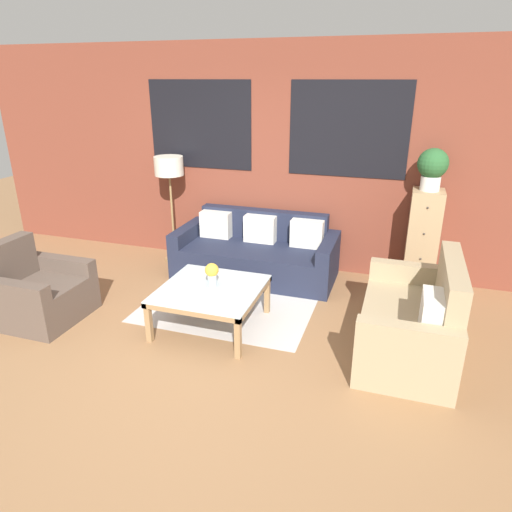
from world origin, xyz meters
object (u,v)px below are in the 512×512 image
object	(u,v)px
settee_vintage	(413,323)
drawer_cabinet	(422,241)
potted_plant	(433,167)
armchair_corner	(39,293)
couch_dark	(257,254)
flower_vase	(212,273)
coffee_table	(211,293)
floor_lamp	(169,171)

from	to	relation	value
settee_vintage	drawer_cabinet	xyz separation A→B (m)	(0.06, 1.48, 0.29)
potted_plant	armchair_corner	bearing A→B (deg)	-152.14
armchair_corner	couch_dark	bearing A→B (deg)	44.47
flower_vase	settee_vintage	bearing A→B (deg)	2.61
couch_dark	potted_plant	bearing A→B (deg)	6.29
drawer_cabinet	couch_dark	bearing A→B (deg)	-173.71
couch_dark	potted_plant	world-z (taller)	potted_plant
couch_dark	potted_plant	size ratio (longest dim) A/B	4.30
flower_vase	coffee_table	bearing A→B (deg)	-101.09
settee_vintage	coffee_table	xyz separation A→B (m)	(-1.92, -0.12, 0.06)
settee_vintage	potted_plant	xyz separation A→B (m)	(0.06, 1.48, 1.15)
floor_lamp	potted_plant	size ratio (longest dim) A/B	3.07
potted_plant	flower_vase	bearing A→B (deg)	-141.56
coffee_table	flower_vase	world-z (taller)	flower_vase
couch_dark	armchair_corner	world-z (taller)	armchair_corner
floor_lamp	drawer_cabinet	size ratio (longest dim) A/B	1.19
settee_vintage	couch_dark	bearing A→B (deg)	146.25
drawer_cabinet	flower_vase	size ratio (longest dim) A/B	4.83
couch_dark	armchair_corner	bearing A→B (deg)	-135.53
flower_vase	floor_lamp	bearing A→B (deg)	129.14
drawer_cabinet	armchair_corner	bearing A→B (deg)	-152.14
drawer_cabinet	potted_plant	xyz separation A→B (m)	(0.00, 0.00, 0.86)
potted_plant	flower_vase	world-z (taller)	potted_plant
settee_vintage	drawer_cabinet	bearing A→B (deg)	87.69
armchair_corner	floor_lamp	bearing A→B (deg)	73.69
couch_dark	floor_lamp	bearing A→B (deg)	173.24
settee_vintage	flower_vase	size ratio (longest dim) A/B	5.78
coffee_table	potted_plant	distance (m)	2.77
armchair_corner	drawer_cabinet	xyz separation A→B (m)	(3.76, 1.99, 0.32)
settee_vintage	floor_lamp	distance (m)	3.56
couch_dark	drawer_cabinet	world-z (taller)	drawer_cabinet
floor_lamp	coffee_table	bearing A→B (deg)	-51.59
drawer_cabinet	floor_lamp	bearing A→B (deg)	-178.78
armchair_corner	drawer_cabinet	size ratio (longest dim) A/B	0.70
potted_plant	flower_vase	distance (m)	2.68
armchair_corner	coffee_table	size ratio (longest dim) A/B	0.86
coffee_table	floor_lamp	size ratio (longest dim) A/B	0.69
coffee_table	potted_plant	world-z (taller)	potted_plant
coffee_table	flower_vase	xyz separation A→B (m)	(0.01, 0.03, 0.20)
couch_dark	coffee_table	xyz separation A→B (m)	(-0.03, -1.39, 0.08)
potted_plant	floor_lamp	bearing A→B (deg)	-178.78
armchair_corner	drawer_cabinet	bearing A→B (deg)	27.86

